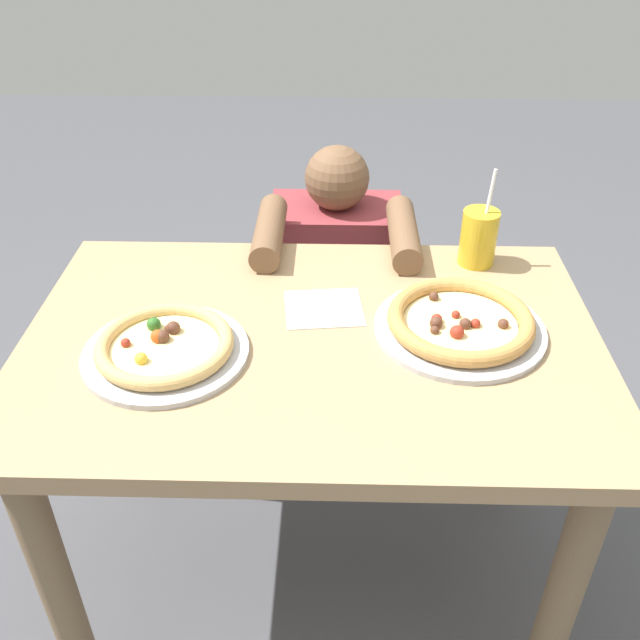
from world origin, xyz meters
name	(u,v)px	position (x,y,z in m)	size (l,w,h in m)	color
ground_plane	(314,570)	(0.00, 0.00, 0.00)	(8.00, 8.00, 0.00)	#4C4C51
dining_table	(312,385)	(0.00, 0.00, 0.62)	(1.15, 0.76, 0.75)	tan
pizza_near	(165,347)	(-0.28, -0.07, 0.77)	(0.32, 0.32, 0.04)	#B7B7BC
pizza_far	(460,323)	(0.29, 0.02, 0.77)	(0.34, 0.34, 0.04)	#B7B7BC
drink_cup_colored	(479,237)	(0.37, 0.30, 0.82)	(0.08, 0.08, 0.23)	gold
paper_napkin	(324,308)	(0.02, 0.10, 0.75)	(0.16, 0.14, 0.00)	white
diner_seated	(335,308)	(0.05, 0.60, 0.42)	(0.39, 0.51, 0.91)	#333847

